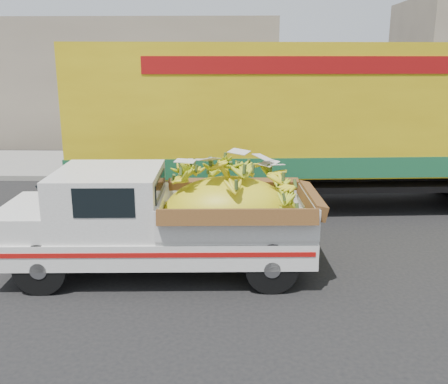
{
  "coord_description": "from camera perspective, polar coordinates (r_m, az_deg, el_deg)",
  "views": [
    {
      "loc": [
        -0.5,
        -8.19,
        3.47
      ],
      "look_at": [
        -0.73,
        0.21,
        1.22
      ],
      "focal_mm": 40.0,
      "sensor_mm": 36.0,
      "label": 1
    }
  ],
  "objects": [
    {
      "name": "semi_trailer",
      "position": [
        12.04,
        12.16,
        8.2
      ],
      "size": [
        12.04,
        3.39,
        3.8
      ],
      "rotation": [
        0.0,
        0.0,
        0.07
      ],
      "color": "black",
      "rests_on": "ground"
    },
    {
      "name": "pickup_truck",
      "position": [
        8.22,
        -4.85,
        -2.99
      ],
      "size": [
        5.07,
        2.03,
        1.75
      ],
      "rotation": [
        0.0,
        0.0,
        0.04
      ],
      "color": "black",
      "rests_on": "ground"
    },
    {
      "name": "ground",
      "position": [
        8.91,
        4.74,
        -8.0
      ],
      "size": [
        100.0,
        100.0,
        0.0
      ],
      "primitive_type": "plane",
      "color": "black",
      "rests_on": "ground"
    },
    {
      "name": "curb",
      "position": [
        14.62,
        3.51,
        1.51
      ],
      "size": [
        60.0,
        0.25,
        0.15
      ],
      "primitive_type": "cube",
      "color": "gray",
      "rests_on": "ground"
    },
    {
      "name": "sidewalk",
      "position": [
        16.67,
        3.29,
        3.17
      ],
      "size": [
        60.0,
        4.0,
        0.14
      ],
      "primitive_type": "cube",
      "color": "gray",
      "rests_on": "ground"
    },
    {
      "name": "building_left",
      "position": [
        23.46,
        -17.44,
        11.93
      ],
      "size": [
        18.0,
        6.0,
        5.0
      ],
      "primitive_type": "cube",
      "color": "gray",
      "rests_on": "ground"
    }
  ]
}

